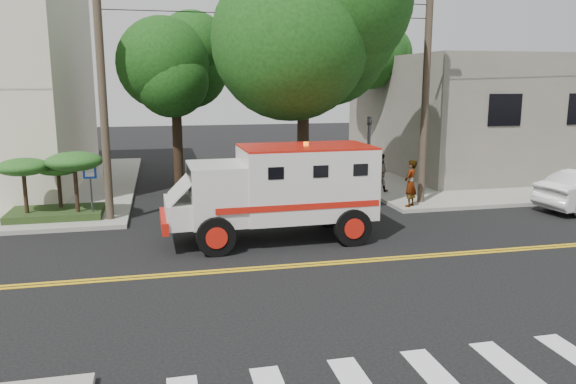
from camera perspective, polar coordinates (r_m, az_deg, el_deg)
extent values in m
plane|color=black|center=(15.33, 2.09, -7.41)|extent=(100.00, 100.00, 0.00)
cube|color=gray|center=(32.86, 19.03, 2.17)|extent=(17.00, 17.00, 0.15)
cube|color=#676458|center=(33.78, 21.10, 7.51)|extent=(14.00, 12.00, 6.00)
cylinder|color=#382D23|center=(20.12, -18.33, 9.53)|extent=(0.28, 0.28, 9.00)
cylinder|color=#382D23|center=(22.61, 13.81, 9.90)|extent=(0.28, 0.28, 9.00)
cylinder|color=black|center=(21.24, 1.55, 7.45)|extent=(0.44, 0.44, 7.00)
sphere|color=#11370F|center=(21.30, 1.60, 16.88)|extent=(5.32, 5.32, 5.32)
sphere|color=#11370F|center=(20.96, 5.34, 18.50)|extent=(4.56, 4.56, 4.56)
cylinder|color=black|center=(26.13, -11.20, 6.41)|extent=(0.44, 0.44, 5.60)
sphere|color=#11370F|center=(26.05, -11.44, 12.55)|extent=(3.92, 3.92, 3.92)
sphere|color=#11370F|center=(25.55, -9.50, 13.59)|extent=(3.36, 3.36, 3.36)
cylinder|color=black|center=(32.50, 9.43, 7.68)|extent=(0.44, 0.44, 5.95)
sphere|color=#11370F|center=(32.46, 9.60, 12.93)|extent=(4.20, 4.20, 4.20)
sphere|color=#11370F|center=(32.28, 11.56, 13.67)|extent=(3.60, 3.60, 3.60)
cylinder|color=#3F3F42|center=(21.27, 8.15, 2.74)|extent=(0.12, 0.12, 3.60)
imported|color=#3F3F42|center=(21.12, 8.25, 6.36)|extent=(0.15, 0.18, 0.90)
cylinder|color=#3F3F42|center=(20.74, -19.34, -0.25)|extent=(0.06, 0.06, 2.00)
cube|color=#0C33A5|center=(20.55, -19.50, 1.91)|extent=(0.45, 0.03, 0.45)
cube|color=#1E3314|center=(21.66, -22.46, -1.98)|extent=(3.20, 2.00, 0.24)
cylinder|color=black|center=(21.38, -25.14, 0.05)|extent=(0.14, 0.14, 1.52)
ellipsoid|color=#154616|center=(21.24, -25.33, 2.32)|extent=(1.73, 1.73, 0.60)
cylinder|color=black|center=(21.88, -22.19, 0.31)|extent=(0.14, 0.14, 1.36)
ellipsoid|color=#154616|center=(21.75, -22.34, 2.29)|extent=(1.55, 1.55, 0.54)
cylinder|color=black|center=(20.86, -20.71, 0.37)|extent=(0.14, 0.14, 1.68)
ellipsoid|color=#154616|center=(20.72, -20.89, 2.93)|extent=(1.91, 1.91, 0.66)
cube|color=silver|center=(17.48, 1.83, 1.02)|extent=(4.07, 2.47, 2.16)
cube|color=silver|center=(16.97, -7.22, -0.09)|extent=(1.71, 2.31, 1.75)
cube|color=black|center=(16.81, -9.97, 1.33)|extent=(0.11, 1.75, 0.72)
cube|color=silver|center=(16.98, -10.80, -1.97)|extent=(0.98, 2.08, 0.72)
cube|color=#B7170E|center=(17.02, -12.49, -2.90)|extent=(0.24, 2.22, 0.36)
cube|color=#B7170E|center=(17.32, 1.85, 4.63)|extent=(4.07, 2.47, 0.06)
cylinder|color=black|center=(16.07, -7.34, -4.51)|extent=(1.14, 0.36, 1.13)
cylinder|color=black|center=(18.29, -8.24, -2.60)|extent=(1.14, 0.36, 1.13)
cylinder|color=black|center=(17.04, 6.55, -3.58)|extent=(1.14, 0.36, 1.13)
cylinder|color=black|center=(19.14, 4.10, -1.88)|extent=(1.14, 0.36, 1.13)
imported|color=gray|center=(21.96, 12.34, 0.87)|extent=(0.77, 0.76, 1.80)
imported|color=gray|center=(24.79, 9.28, 1.98)|extent=(1.02, 0.96, 1.66)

